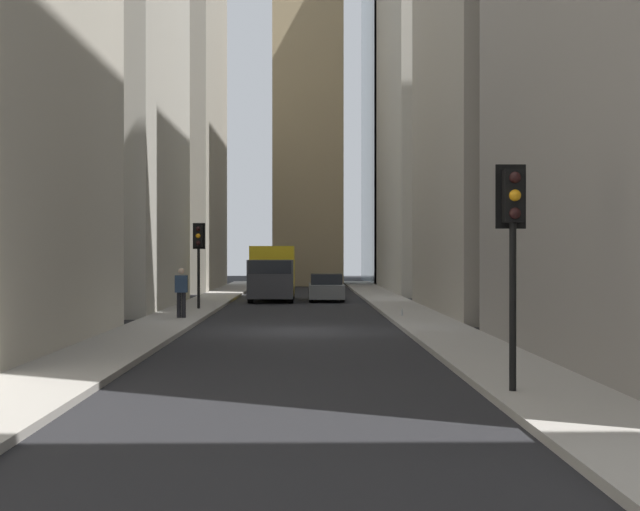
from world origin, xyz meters
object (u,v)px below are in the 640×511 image
(delivery_truck, at_px, (272,273))
(discarded_bottle, at_px, (402,313))
(pedestrian, at_px, (181,291))
(traffic_light_midblock, at_px, (199,246))
(traffic_light_foreground, at_px, (513,224))
(hatchback_grey, at_px, (326,288))

(delivery_truck, relative_size, discarded_bottle, 23.93)
(delivery_truck, xyz_separation_m, pedestrian, (-13.83, 2.76, -0.34))
(traffic_light_midblock, bearing_deg, traffic_light_foreground, -159.93)
(delivery_truck, distance_m, hatchback_grey, 2.95)
(delivery_truck, xyz_separation_m, discarded_bottle, (-12.91, -5.34, -1.21))
(traffic_light_midblock, bearing_deg, delivery_truck, -17.96)
(traffic_light_midblock, relative_size, pedestrian, 2.02)
(delivery_truck, relative_size, hatchback_grey, 1.50)
(pedestrian, bearing_deg, traffic_light_midblock, 0.27)
(hatchback_grey, bearing_deg, pedestrian, 157.37)
(delivery_truck, height_order, traffic_light_midblock, traffic_light_midblock)
(pedestrian, distance_m, discarded_bottle, 8.20)
(traffic_light_midblock, xyz_separation_m, pedestrian, (-5.24, -0.02, -1.67))
(delivery_truck, relative_size, traffic_light_foreground, 1.68)
(traffic_light_foreground, distance_m, discarded_bottle, 17.84)
(traffic_light_foreground, bearing_deg, pedestrian, 25.57)
(hatchback_grey, height_order, traffic_light_foreground, traffic_light_foreground)
(pedestrian, bearing_deg, traffic_light_foreground, -154.43)
(delivery_truck, xyz_separation_m, traffic_light_foreground, (-30.54, -5.24, 1.51))
(traffic_light_foreground, xyz_separation_m, discarded_bottle, (17.63, -0.11, -2.72))
(delivery_truck, height_order, pedestrian, delivery_truck)
(traffic_light_foreground, bearing_deg, traffic_light_midblock, 20.07)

